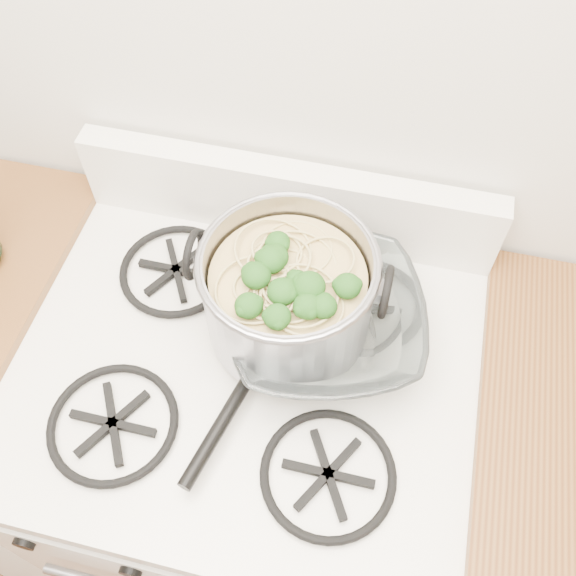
{
  "coord_description": "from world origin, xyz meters",
  "views": [
    {
      "loc": [
        0.18,
        0.81,
        1.85
      ],
      "look_at": [
        0.05,
        1.35,
        1.03
      ],
      "focal_mm": 40.0,
      "sensor_mm": 36.0,
      "label": 1
    }
  ],
  "objects_px": {
    "gas_range": "(256,461)",
    "spatula": "(267,347)",
    "glass_bowl": "(325,326)",
    "stock_pot": "(288,295)"
  },
  "relations": [
    {
      "from": "gas_range",
      "to": "spatula",
      "type": "bearing_deg",
      "value": 40.1
    },
    {
      "from": "gas_range",
      "to": "spatula",
      "type": "distance_m",
      "value": 0.5
    },
    {
      "from": "gas_range",
      "to": "glass_bowl",
      "type": "xyz_separation_m",
      "value": [
        0.12,
        0.09,
        0.5
      ]
    },
    {
      "from": "gas_range",
      "to": "stock_pot",
      "type": "height_order",
      "value": "stock_pot"
    },
    {
      "from": "stock_pot",
      "to": "spatula",
      "type": "relative_size",
      "value": 0.99
    },
    {
      "from": "stock_pot",
      "to": "spatula",
      "type": "xyz_separation_m",
      "value": [
        -0.02,
        -0.06,
        -0.08
      ]
    },
    {
      "from": "stock_pot",
      "to": "spatula",
      "type": "height_order",
      "value": "stock_pot"
    },
    {
      "from": "spatula",
      "to": "gas_range",
      "type": "bearing_deg",
      "value": -126.52
    },
    {
      "from": "spatula",
      "to": "glass_bowl",
      "type": "height_order",
      "value": "glass_bowl"
    },
    {
      "from": "gas_range",
      "to": "stock_pot",
      "type": "bearing_deg",
      "value": 57.91
    }
  ]
}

